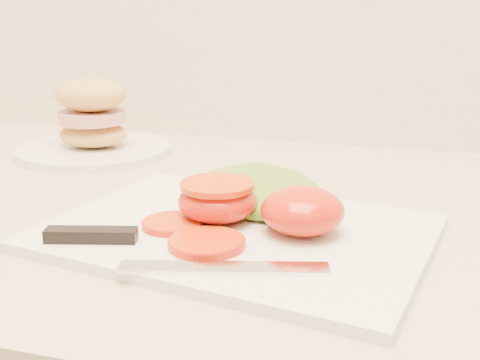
# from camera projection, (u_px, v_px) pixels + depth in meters

# --- Properties ---
(cutting_board) EXTENTS (0.39, 0.31, 0.01)m
(cutting_board) POSITION_uv_depth(u_px,v_px,m) (237.00, 232.00, 0.58)
(cutting_board) COLOR white
(cutting_board) RESTS_ON counter
(tomato_half_dome) EXTENTS (0.08, 0.08, 0.04)m
(tomato_half_dome) POSITION_uv_depth(u_px,v_px,m) (302.00, 210.00, 0.56)
(tomato_half_dome) COLOR red
(tomato_half_dome) RESTS_ON cutting_board
(tomato_half_cut) EXTENTS (0.08, 0.08, 0.04)m
(tomato_half_cut) POSITION_uv_depth(u_px,v_px,m) (217.00, 199.00, 0.59)
(tomato_half_cut) COLOR red
(tomato_half_cut) RESTS_ON cutting_board
(tomato_slice_0) EXTENTS (0.07, 0.07, 0.01)m
(tomato_slice_0) POSITION_uv_depth(u_px,v_px,m) (207.00, 243.00, 0.53)
(tomato_slice_0) COLOR #E34B11
(tomato_slice_0) RESTS_ON cutting_board
(tomato_slice_1) EXTENTS (0.06, 0.06, 0.01)m
(tomato_slice_1) POSITION_uv_depth(u_px,v_px,m) (173.00, 223.00, 0.58)
(tomato_slice_1) COLOR #E34B11
(tomato_slice_1) RESTS_ON cutting_board
(lettuce_leaf_0) EXTENTS (0.19, 0.18, 0.03)m
(lettuce_leaf_0) POSITION_uv_depth(u_px,v_px,m) (256.00, 190.00, 0.64)
(lettuce_leaf_0) COLOR olive
(lettuce_leaf_0) RESTS_ON cutting_board
(knife) EXTENTS (0.26, 0.08, 0.01)m
(knife) POSITION_uv_depth(u_px,v_px,m) (140.00, 247.00, 0.52)
(knife) COLOR silver
(knife) RESTS_ON cutting_board
(sandwich_plate) EXTENTS (0.23, 0.23, 0.11)m
(sandwich_plate) POSITION_uv_depth(u_px,v_px,m) (93.00, 128.00, 0.89)
(sandwich_plate) COLOR white
(sandwich_plate) RESTS_ON counter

